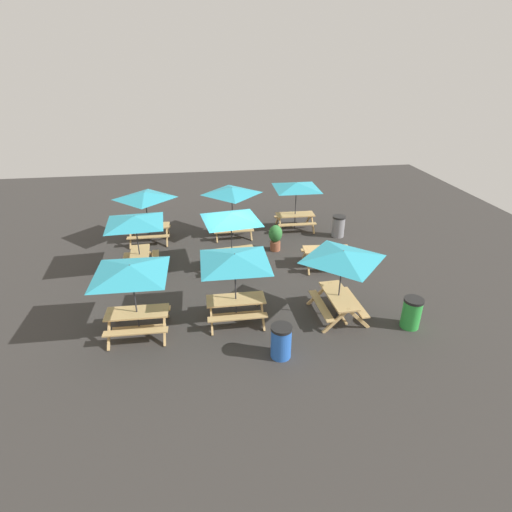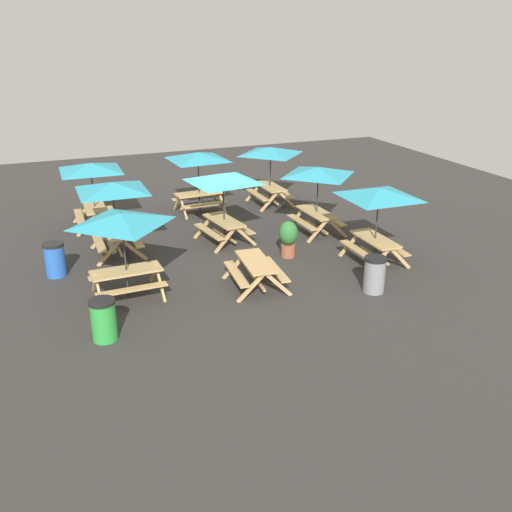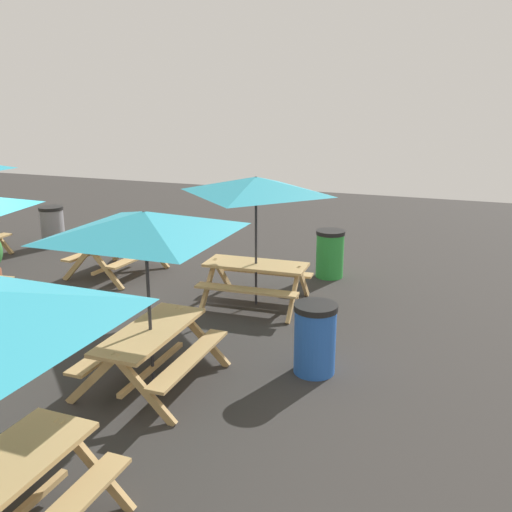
{
  "view_description": "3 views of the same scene",
  "coord_description": "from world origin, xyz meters",
  "px_view_note": "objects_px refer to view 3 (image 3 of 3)",
  "views": [
    {
      "loc": [
        1.02,
        13.77,
        7.38
      ],
      "look_at": [
        -0.84,
        0.83,
        0.9
      ],
      "focal_mm": 28.0,
      "sensor_mm": 36.0,
      "label": 1
    },
    {
      "loc": [
        -16.79,
        5.53,
        6.52
      ],
      "look_at": [
        -3.69,
        0.3,
        0.9
      ],
      "focal_mm": 40.0,
      "sensor_mm": 36.0,
      "label": 2
    },
    {
      "loc": [
        6.0,
        6.99,
        3.67
      ],
      "look_at": [
        -3.04,
        3.64,
        0.9
      ],
      "focal_mm": 40.0,
      "sensor_mm": 36.0,
      "label": 3
    }
  ],
  "objects_px": {
    "trash_bin_blue": "(315,338)",
    "trash_bin_green": "(330,254)",
    "picnic_table_0": "(256,195)",
    "picnic_table_6": "(145,236)",
    "picnic_table_2": "(116,248)",
    "trash_bin_gray": "(53,226)"
  },
  "relations": [
    {
      "from": "picnic_table_2",
      "to": "picnic_table_6",
      "type": "distance_m",
      "value": 5.14
    },
    {
      "from": "picnic_table_0",
      "to": "trash_bin_gray",
      "type": "height_order",
      "value": "picnic_table_0"
    },
    {
      "from": "trash_bin_blue",
      "to": "trash_bin_gray",
      "type": "height_order",
      "value": "same"
    },
    {
      "from": "picnic_table_6",
      "to": "trash_bin_blue",
      "type": "bearing_deg",
      "value": 118.94
    },
    {
      "from": "picnic_table_2",
      "to": "trash_bin_blue",
      "type": "bearing_deg",
      "value": 65.51
    },
    {
      "from": "picnic_table_0",
      "to": "trash_bin_green",
      "type": "relative_size",
      "value": 2.38
    },
    {
      "from": "picnic_table_6",
      "to": "trash_bin_gray",
      "type": "relative_size",
      "value": 2.89
    },
    {
      "from": "trash_bin_blue",
      "to": "trash_bin_gray",
      "type": "xyz_separation_m",
      "value": [
        -4.24,
        -7.79,
        0.0
      ]
    },
    {
      "from": "picnic_table_2",
      "to": "trash_bin_green",
      "type": "distance_m",
      "value": 4.43
    },
    {
      "from": "picnic_table_6",
      "to": "trash_bin_green",
      "type": "xyz_separation_m",
      "value": [
        -5.22,
        1.12,
        -1.49
      ]
    },
    {
      "from": "picnic_table_0",
      "to": "trash_bin_blue",
      "type": "distance_m",
      "value": 3.1
    },
    {
      "from": "picnic_table_2",
      "to": "picnic_table_6",
      "type": "relative_size",
      "value": 0.68
    },
    {
      "from": "trash_bin_blue",
      "to": "trash_bin_green",
      "type": "relative_size",
      "value": 1.0
    },
    {
      "from": "picnic_table_2",
      "to": "trash_bin_gray",
      "type": "relative_size",
      "value": 1.95
    },
    {
      "from": "picnic_table_6",
      "to": "trash_bin_blue",
      "type": "xyz_separation_m",
      "value": [
        -1.04,
        1.9,
        -1.49
      ]
    },
    {
      "from": "picnic_table_2",
      "to": "trash_bin_gray",
      "type": "xyz_separation_m",
      "value": [
        -1.44,
        -2.8,
        -0.07
      ]
    },
    {
      "from": "picnic_table_6",
      "to": "trash_bin_gray",
      "type": "height_order",
      "value": "picnic_table_6"
    },
    {
      "from": "picnic_table_2",
      "to": "trash_bin_gray",
      "type": "height_order",
      "value": "trash_bin_gray"
    },
    {
      "from": "picnic_table_6",
      "to": "trash_bin_blue",
      "type": "distance_m",
      "value": 2.63
    },
    {
      "from": "picnic_table_6",
      "to": "trash_bin_blue",
      "type": "relative_size",
      "value": 2.89
    },
    {
      "from": "picnic_table_0",
      "to": "trash_bin_green",
      "type": "height_order",
      "value": "picnic_table_0"
    },
    {
      "from": "trash_bin_green",
      "to": "picnic_table_6",
      "type": "bearing_deg",
      "value": -12.13
    }
  ]
}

